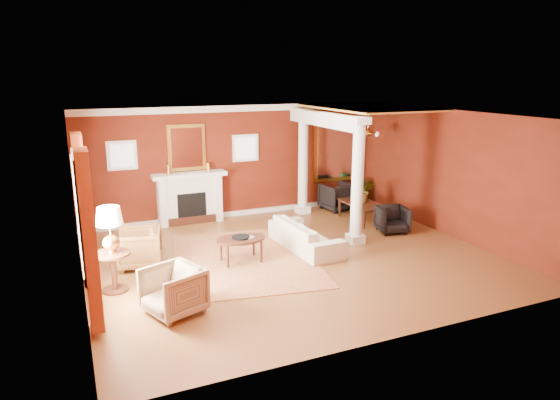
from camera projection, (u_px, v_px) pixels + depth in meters
name	position (u px, v px, depth m)	size (l,w,h in m)	color
ground	(292.00, 258.00, 10.26)	(8.00, 8.00, 0.00)	brown
room_shell	(293.00, 161.00, 9.76)	(8.04, 7.04, 2.92)	#5D190D
fireplace	(190.00, 198.00, 12.55)	(1.85, 0.42, 1.29)	white
overmantel_mirror	(187.00, 148.00, 12.36)	(0.95, 0.07, 1.15)	gold
flank_window_left	(122.00, 155.00, 11.80)	(0.70, 0.07, 0.70)	white
flank_window_right	(245.00, 148.00, 12.99)	(0.70, 0.07, 0.70)	white
left_window	(85.00, 221.00, 7.87)	(0.21, 2.55, 2.60)	white
column_front	(358.00, 181.00, 10.83)	(0.36, 0.36, 2.80)	white
column_back	(303.00, 161.00, 13.23)	(0.36, 0.36, 2.80)	white
header_beam	(324.00, 119.00, 11.95)	(0.30, 3.20, 0.32)	white
amber_ceiling	(368.00, 108.00, 12.20)	(2.30, 3.40, 0.04)	gold
dining_mirror	(334.00, 151.00, 14.06)	(1.30, 0.07, 1.70)	gold
chandelier	(368.00, 133.00, 12.42)	(0.60, 0.62, 0.75)	#C3833D
crown_trim	(236.00, 109.00, 12.64)	(8.00, 0.08, 0.16)	white
base_trim	(238.00, 213.00, 13.32)	(8.00, 0.08, 0.12)	white
rug	(245.00, 259.00, 10.19)	(2.76, 3.67, 0.01)	maroon
sofa	(306.00, 231.00, 10.71)	(2.08, 0.61, 0.81)	beige
armchair_leopard	(139.00, 246.00, 9.70)	(0.82, 0.77, 0.84)	black
armchair_stripe	(173.00, 289.00, 7.80)	(0.81, 0.76, 0.84)	tan
coffee_table	(241.00, 240.00, 9.94)	(1.00, 1.00, 0.51)	black
coffee_book	(245.00, 233.00, 9.87)	(0.17, 0.02, 0.23)	black
side_table	(111.00, 235.00, 8.46)	(0.61, 0.61, 1.52)	black
dining_table	(363.00, 207.00, 12.74)	(1.37, 0.48, 0.76)	black
dining_chair_near	(392.00, 218.00, 11.84)	(0.67, 0.63, 0.69)	black
dining_chair_far	(337.00, 195.00, 13.80)	(0.79, 0.74, 0.81)	black
green_urn	(359.00, 195.00, 14.19)	(0.34, 0.34, 0.81)	#14411E
potted_plant	(363.00, 183.00, 12.65)	(0.54, 0.60, 0.47)	#26591E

